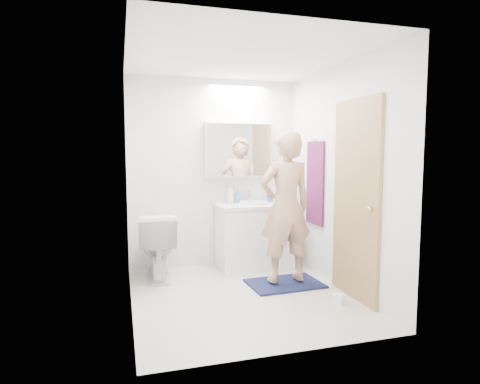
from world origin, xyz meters
name	(u,v)px	position (x,y,z in m)	size (l,w,h in m)	color
floor	(242,296)	(0.00, 0.00, 0.00)	(2.50, 2.50, 0.00)	silver
ceiling	(242,56)	(0.00, 0.00, 2.40)	(2.50, 2.50, 0.00)	white
wall_back	(215,173)	(0.00, 1.25, 1.20)	(2.50, 2.50, 0.00)	white
wall_front	(293,191)	(0.00, -1.25, 1.20)	(2.50, 2.50, 0.00)	white
wall_left	(128,182)	(-1.10, 0.00, 1.20)	(2.50, 2.50, 0.00)	white
wall_right	(340,178)	(1.10, 0.00, 1.20)	(2.50, 2.50, 0.00)	white
vanity_cabinet	(254,237)	(0.44, 0.96, 0.39)	(0.90, 0.55, 0.78)	white
countertop	(254,205)	(0.44, 0.96, 0.80)	(0.95, 0.58, 0.04)	white
sink_basin	(253,202)	(0.44, 0.99, 0.84)	(0.36, 0.36, 0.03)	silver
faucet	(249,196)	(0.44, 1.19, 0.90)	(0.02, 0.02, 0.16)	silver
medicine_cabinet	(238,150)	(0.30, 1.18, 1.50)	(0.88, 0.14, 0.70)	white
mirror_panel	(240,150)	(0.30, 1.10, 1.50)	(0.84, 0.01, 0.66)	silver
toilet	(157,245)	(-0.78, 0.85, 0.39)	(0.44, 0.76, 0.78)	white
bath_rug	(285,284)	(0.56, 0.21, 0.01)	(0.80, 0.55, 0.02)	#14223F
person	(286,207)	(0.56, 0.21, 0.87)	(0.60, 0.40, 1.65)	tan
door	(356,200)	(1.08, -0.35, 1.00)	(0.04, 0.80, 2.00)	tan
door_knob	(370,209)	(1.04, -0.65, 0.95)	(0.06, 0.06, 0.06)	gold
towel	(315,183)	(1.08, 0.55, 1.10)	(0.02, 0.42, 1.00)	#1A143F
towel_hook	(315,140)	(1.07, 0.55, 1.62)	(0.02, 0.02, 0.07)	silver
soap_bottle_a	(230,194)	(0.17, 1.11, 0.94)	(0.09, 0.10, 0.25)	beige
soap_bottle_b	(238,196)	(0.28, 1.15, 0.91)	(0.08, 0.08, 0.18)	#508CAD
toothbrush_cup	(270,198)	(0.72, 1.12, 0.86)	(0.10, 0.10, 0.09)	#3852A8
toilet_paper_roll	(338,299)	(0.83, -0.48, 0.05)	(0.11, 0.11, 0.10)	white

